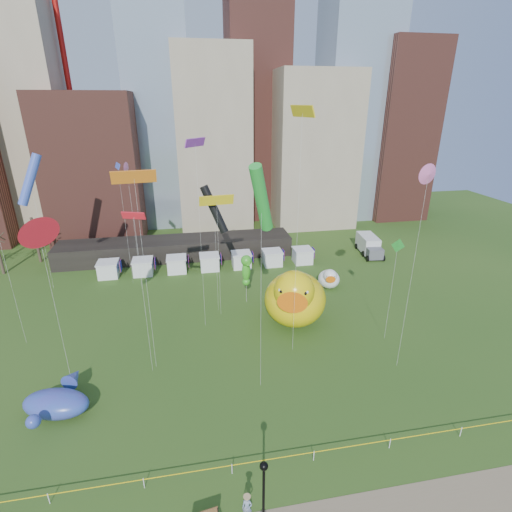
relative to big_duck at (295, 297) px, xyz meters
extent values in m
plane|color=#2B4F18|center=(-9.65, -18.39, -3.48)|extent=(160.00, 160.00, 0.00)
cube|color=gray|center=(-39.65, 43.61, 17.52)|extent=(14.00, 12.00, 42.00)
cube|color=brown|center=(-27.65, 37.61, 9.52)|extent=(16.00, 14.00, 26.00)
cube|color=#8C9EB2|center=(-15.65, 45.61, 24.02)|extent=(12.00, 12.00, 55.00)
cube|color=gray|center=(-5.65, 41.61, 13.52)|extent=(14.00, 14.00, 34.00)
cube|color=brown|center=(4.35, 47.61, 30.52)|extent=(12.00, 12.00, 68.00)
cube|color=gray|center=(14.35, 39.61, 11.52)|extent=(16.00, 14.00, 30.00)
cube|color=#8C9EB2|center=(24.35, 43.61, 20.52)|extent=(14.00, 12.00, 48.00)
cube|color=brown|center=(34.35, 41.61, 14.52)|extent=(12.00, 12.00, 36.00)
cylinder|color=red|center=(-31.65, 45.61, 34.52)|extent=(1.00, 1.00, 76.00)
cylinder|color=red|center=(20.35, 45.61, 34.52)|extent=(1.00, 1.00, 76.00)
cube|color=black|center=(-13.65, 23.61, -1.88)|extent=(38.00, 6.00, 3.20)
cube|color=white|center=(-23.65, 17.61, -2.38)|extent=(2.80, 2.80, 2.20)
cube|color=red|center=(-21.85, 17.61, -1.88)|extent=(0.08, 1.40, 1.60)
cube|color=white|center=(-18.65, 17.61, -2.38)|extent=(2.80, 2.80, 2.20)
cube|color=red|center=(-16.85, 17.61, -1.88)|extent=(0.08, 1.40, 1.60)
cube|color=white|center=(-13.65, 17.61, -2.38)|extent=(2.80, 2.80, 2.20)
cube|color=red|center=(-11.85, 17.61, -1.88)|extent=(0.08, 1.40, 1.60)
cube|color=white|center=(-8.65, 17.61, -2.38)|extent=(2.80, 2.80, 2.20)
cube|color=red|center=(-6.85, 17.61, -1.88)|extent=(0.08, 1.40, 1.60)
cube|color=white|center=(-3.65, 17.61, -2.38)|extent=(2.80, 2.80, 2.20)
cube|color=red|center=(-1.85, 17.61, -1.88)|extent=(0.08, 1.40, 1.60)
cube|color=white|center=(1.35, 17.61, -2.38)|extent=(2.80, 2.80, 2.20)
cube|color=red|center=(3.15, 17.61, -1.88)|extent=(0.08, 1.40, 1.60)
cube|color=white|center=(6.35, 17.61, -2.38)|extent=(2.80, 2.80, 2.20)
cube|color=red|center=(8.15, 17.61, -1.88)|extent=(0.08, 1.40, 1.60)
cylinder|color=#382B21|center=(-35.65, 25.61, 0.27)|extent=(0.44, 0.44, 7.50)
cylinder|color=white|center=(-21.65, -18.39, -3.03)|extent=(0.06, 0.06, 0.90)
cylinder|color=white|center=(-15.65, -18.39, -3.03)|extent=(0.06, 0.06, 0.90)
cylinder|color=white|center=(-9.65, -18.39, -3.03)|extent=(0.06, 0.06, 0.90)
cylinder|color=white|center=(-3.65, -18.39, -3.03)|extent=(0.06, 0.06, 0.90)
cylinder|color=white|center=(2.35, -18.39, -3.03)|extent=(0.06, 0.06, 0.90)
cylinder|color=white|center=(8.35, -18.39, -3.03)|extent=(0.06, 0.06, 0.90)
cube|color=yellow|center=(-9.65, -18.39, -2.68)|extent=(50.00, 0.02, 0.07)
ellipsoid|color=yellow|center=(0.20, 0.54, -0.51)|extent=(9.61, 10.36, 5.93)
ellipsoid|color=yellow|center=(1.31, 3.62, -0.67)|extent=(2.37, 2.11, 2.40)
sphere|color=yellow|center=(-0.71, -1.95, 1.87)|extent=(5.71, 5.71, 4.46)
cone|color=orange|center=(-1.35, -3.73, 1.72)|extent=(2.99, 2.72, 2.45)
sphere|color=white|center=(-2.27, -2.68, 2.46)|extent=(0.80, 0.80, 0.80)
sphere|color=white|center=(0.03, -3.52, 2.46)|extent=(0.80, 0.80, 0.80)
sphere|color=black|center=(-2.40, -3.04, 2.46)|extent=(0.40, 0.40, 0.40)
sphere|color=black|center=(-0.10, -3.87, 2.46)|extent=(0.40, 0.40, 0.40)
ellipsoid|color=white|center=(7.39, 8.35, -2.25)|extent=(3.80, 4.16, 2.46)
ellipsoid|color=white|center=(7.75, 9.67, -2.31)|extent=(0.96, 0.83, 1.00)
sphere|color=white|center=(7.10, 7.29, -1.25)|extent=(2.27, 2.27, 1.85)
cone|color=orange|center=(6.89, 6.53, -1.32)|extent=(1.20, 1.07, 1.02)
sphere|color=white|center=(6.47, 6.93, -1.01)|extent=(0.33, 0.33, 0.33)
sphere|color=white|center=(7.46, 6.66, -1.01)|extent=(0.33, 0.33, 0.33)
sphere|color=black|center=(6.43, 6.78, -1.01)|extent=(0.17, 0.17, 0.17)
sphere|color=black|center=(7.42, 6.51, -1.01)|extent=(0.17, 0.17, 0.17)
cylinder|color=silver|center=(-4.67, 6.25, -1.28)|extent=(0.03, 0.03, 4.40)
ellipsoid|color=green|center=(-4.67, 6.25, 0.93)|extent=(1.15, 0.97, 2.74)
sphere|color=green|center=(-4.67, 6.10, 2.39)|extent=(1.51, 1.51, 1.40)
cone|color=green|center=(-4.67, 5.48, 2.32)|extent=(0.56, 0.91, 0.49)
sphere|color=green|center=(-4.67, 6.30, -0.65)|extent=(0.98, 0.98, 0.98)
cylinder|color=silver|center=(1.78, 1.30, -2.20)|extent=(0.03, 0.03, 2.56)
ellipsoid|color=#653BB2|center=(1.78, 1.30, -0.91)|extent=(0.90, 0.75, 2.21)
sphere|color=#653BB2|center=(1.78, 1.15, 0.27)|extent=(1.18, 1.18, 1.13)
cone|color=#653BB2|center=(1.78, 0.64, 0.21)|extent=(0.43, 0.72, 0.39)
sphere|color=#653BB2|center=(1.78, 1.35, -2.18)|extent=(0.79, 0.79, 0.79)
ellipsoid|color=#453DA6|center=(-23.34, -10.17, -2.40)|extent=(6.16, 4.34, 2.14)
cone|color=#453DA6|center=(-22.57, -7.27, -2.08)|extent=(1.89, 2.04, 1.50)
sphere|color=#453DA6|center=(-24.06, -12.86, -1.55)|extent=(1.07, 1.07, 1.07)
cylinder|color=black|center=(-8.12, -21.92, -1.23)|extent=(0.17, 0.17, 4.46)
sphere|color=black|center=(-8.12, -21.92, 1.14)|extent=(0.52, 0.52, 0.52)
cone|color=black|center=(-8.12, -21.92, 1.42)|extent=(0.19, 0.19, 0.23)
cube|color=silver|center=(18.74, 19.98, -1.81)|extent=(3.14, 5.63, 2.69)
cube|color=#595960|center=(18.37, 16.56, -2.35)|extent=(2.67, 2.19, 1.72)
cylinder|color=black|center=(17.19, 18.20, -2.99)|extent=(0.37, 0.99, 0.97)
cylinder|color=black|center=(19.87, 17.91, -2.99)|extent=(0.37, 0.99, 0.97)
cylinder|color=black|center=(17.59, 21.84, -2.99)|extent=(0.37, 0.99, 0.97)
cylinder|color=black|center=(20.26, 21.55, -2.99)|extent=(0.37, 0.99, 0.97)
imported|color=silver|center=(-9.09, -21.59, -2.58)|extent=(0.74, 0.61, 1.75)
cylinder|color=silver|center=(-22.72, -7.61, 4.12)|extent=(0.02, 0.02, 15.20)
cone|color=red|center=(-22.72, -7.61, 11.72)|extent=(1.61, 2.01, 2.30)
cylinder|color=silver|center=(-18.53, 12.50, 4.92)|extent=(0.02, 0.02, 16.79)
cone|color=pink|center=(-18.53, 12.50, 13.31)|extent=(0.38, 1.32, 1.31)
cylinder|color=silver|center=(-8.50, 4.68, 3.04)|extent=(0.02, 0.02, 13.03)
cylinder|color=black|center=(-8.50, 4.68, 9.56)|extent=(3.31, 2.41, 5.55)
cylinder|color=silver|center=(9.02, -4.88, 2.01)|extent=(0.02, 0.02, 10.97)
cube|color=green|center=(9.02, -4.88, 7.50)|extent=(0.69, 1.37, 1.51)
cylinder|color=silver|center=(-8.29, 3.61, 3.69)|extent=(0.02, 0.02, 14.34)
cube|color=yellow|center=(-8.29, 3.61, 10.86)|extent=(3.85, 0.95, 1.16)
cylinder|color=silver|center=(-30.69, 14.82, 4.16)|extent=(0.02, 0.02, 15.27)
cylinder|color=blue|center=(-30.69, 14.82, 11.80)|extent=(3.86, 2.87, 6.50)
cylinder|color=silver|center=(-15.59, -5.26, 5.89)|extent=(0.02, 0.02, 18.73)
cube|color=orange|center=(-15.59, -5.26, 15.25)|extent=(3.61, 0.93, 1.09)
cylinder|color=silver|center=(-10.31, 1.56, 6.86)|extent=(0.02, 0.02, 20.68)
cube|color=purple|center=(-10.31, 1.56, 17.20)|extent=(2.16, 2.31, 0.85)
cylinder|color=silver|center=(-15.91, -5.80, 4.35)|extent=(0.02, 0.02, 15.66)
cube|color=red|center=(-15.91, -5.80, 12.18)|extent=(2.02, 0.97, 0.63)
cylinder|color=silver|center=(7.98, -9.43, 5.98)|extent=(0.02, 0.02, 18.91)
cone|color=pink|center=(7.98, -9.43, 15.44)|extent=(1.59, 0.93, 1.67)
cylinder|color=silver|center=(-29.72, 1.39, 6.67)|extent=(0.02, 0.02, 20.29)
cylinder|color=silver|center=(-5.93, -9.80, 5.31)|extent=(0.02, 0.02, 17.58)
cylinder|color=green|center=(-5.93, -9.80, 14.10)|extent=(2.64, 3.30, 5.65)
cylinder|color=silver|center=(-1.57, -5.07, 8.35)|extent=(0.02, 0.02, 23.66)
cube|color=yellow|center=(-1.57, -5.07, 20.18)|extent=(1.38, 3.11, 0.96)
cylinder|color=silver|center=(-19.93, 14.66, 4.87)|extent=(0.02, 0.02, 16.69)
cube|color=blue|center=(-19.93, 14.66, 13.21)|extent=(1.04, 2.28, 0.71)
camera|label=1|loc=(-11.51, -37.80, 20.97)|focal=27.00mm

